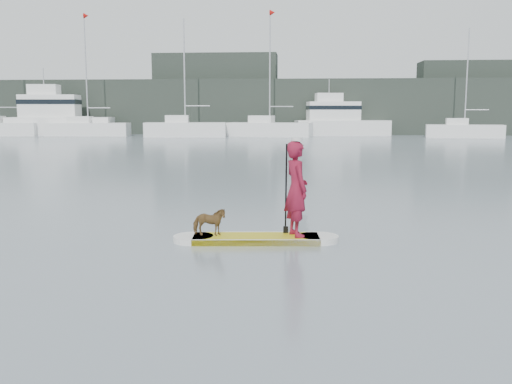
# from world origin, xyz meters

# --- Properties ---
(ground) EXTENTS (140.00, 140.00, 0.00)m
(ground) POSITION_xyz_m (0.00, 0.00, 0.00)
(ground) COLOR slate
(ground) RESTS_ON ground
(paddleboard) EXTENTS (3.29, 1.00, 0.12)m
(paddleboard) POSITION_xyz_m (-1.07, -1.03, 0.06)
(paddleboard) COLOR gold
(paddleboard) RESTS_ON ground
(paddler) EXTENTS (0.68, 0.81, 1.88)m
(paddler) POSITION_xyz_m (-0.27, -0.97, 1.06)
(paddler) COLOR maroon
(paddler) RESTS_ON paddleboard
(white_cap) EXTENTS (0.22, 0.22, 0.07)m
(white_cap) POSITION_xyz_m (-0.27, -0.97, 2.04)
(white_cap) COLOR silver
(white_cap) RESTS_ON paddler
(dog) EXTENTS (0.67, 0.33, 0.56)m
(dog) POSITION_xyz_m (-2.00, -1.11, 0.40)
(dog) COLOR brown
(dog) RESTS_ON paddleboard
(paddle) EXTENTS (0.10, 0.30, 2.00)m
(paddle) POSITION_xyz_m (-0.48, -0.74, 0.80)
(paddle) COLOR black
(paddle) RESTS_ON ground
(sailboat_b) EXTENTS (8.46, 3.20, 12.29)m
(sailboat_b) POSITION_xyz_m (-22.12, 45.36, 0.85)
(sailboat_b) COLOR white
(sailboat_b) RESTS_ON ground
(sailboat_c) EXTENTS (8.25, 3.69, 11.45)m
(sailboat_c) POSITION_xyz_m (-11.74, 44.12, 0.85)
(sailboat_c) COLOR white
(sailboat_c) RESTS_ON ground
(sailboat_d) EXTENTS (8.75, 4.08, 12.41)m
(sailboat_d) POSITION_xyz_m (-3.43, 45.65, 0.89)
(sailboat_d) COLOR white
(sailboat_d) RESTS_ON ground
(sailboat_e) EXTENTS (7.42, 3.47, 10.35)m
(sailboat_e) POSITION_xyz_m (15.50, 44.69, 0.74)
(sailboat_e) COLOR white
(sailboat_e) RESTS_ON ground
(motor_yacht_a) EXTENTS (10.02, 4.36, 5.82)m
(motor_yacht_a) POSITION_xyz_m (3.68, 48.52, 1.63)
(motor_yacht_a) COLOR white
(motor_yacht_a) RESTS_ON ground
(motor_yacht_b) EXTENTS (10.97, 4.93, 7.00)m
(motor_yacht_b) POSITION_xyz_m (-25.97, 46.60, 1.97)
(motor_yacht_b) COLOR white
(motor_yacht_b) RESTS_ON ground
(shore_mass) EXTENTS (90.00, 6.00, 6.00)m
(shore_mass) POSITION_xyz_m (0.00, 53.00, 3.00)
(shore_mass) COLOR #202822
(shore_mass) RESTS_ON ground
(shore_building_west) EXTENTS (14.00, 4.00, 9.00)m
(shore_building_west) POSITION_xyz_m (-10.00, 54.00, 4.50)
(shore_building_west) COLOR #202822
(shore_building_west) RESTS_ON ground
(shore_building_east) EXTENTS (10.00, 4.00, 8.00)m
(shore_building_east) POSITION_xyz_m (18.00, 54.00, 4.00)
(shore_building_east) COLOR #202822
(shore_building_east) RESTS_ON ground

